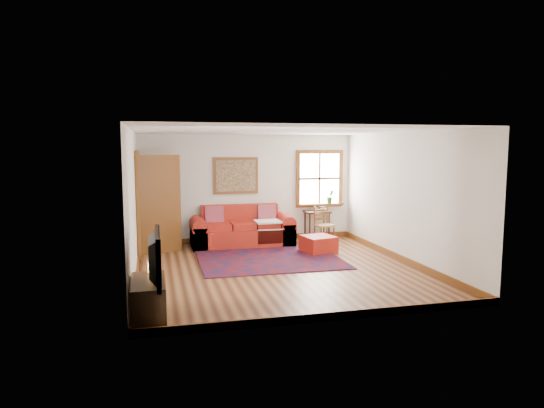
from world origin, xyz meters
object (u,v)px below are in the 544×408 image
object	(u,v)px
side_table	(317,216)
media_cabinet	(148,300)
ladder_back_chair	(323,224)
red_leather_sofa	(242,232)
red_ottoman	(318,244)

from	to	relation	value
side_table	media_cabinet	distance (m)	6.00
ladder_back_chair	media_cabinet	world-z (taller)	ladder_back_chair
red_leather_sofa	ladder_back_chair	xyz separation A→B (m)	(1.87, -0.22, 0.15)
red_leather_sofa	media_cabinet	xyz separation A→B (m)	(-2.03, -4.45, -0.03)
red_ottoman	side_table	world-z (taller)	side_table
red_leather_sofa	red_ottoman	bearing A→B (deg)	-39.36
side_table	ladder_back_chair	world-z (taller)	ladder_back_chair
red_ottoman	side_table	bearing A→B (deg)	60.18
media_cabinet	ladder_back_chair	bearing A→B (deg)	47.27
side_table	ladder_back_chair	bearing A→B (deg)	-85.07
red_leather_sofa	media_cabinet	distance (m)	4.89
red_ottoman	ladder_back_chair	xyz separation A→B (m)	(0.44, 0.94, 0.27)
ladder_back_chair	media_cabinet	bearing A→B (deg)	-132.73
red_ottoman	media_cabinet	distance (m)	4.76
media_cabinet	side_table	bearing A→B (deg)	49.75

